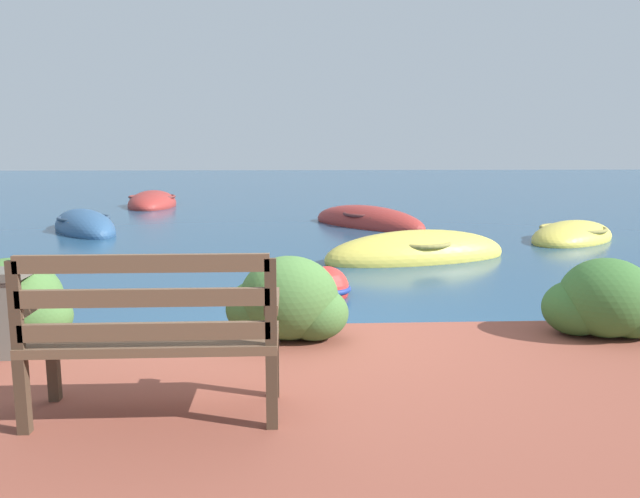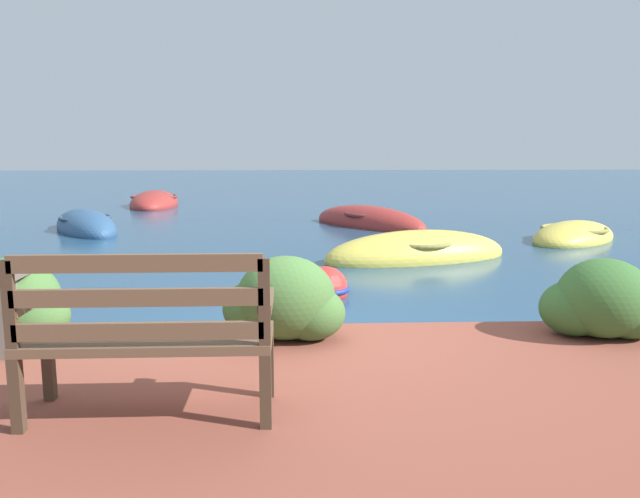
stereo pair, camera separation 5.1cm
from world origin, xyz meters
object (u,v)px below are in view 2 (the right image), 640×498
rowboat_mid (574,237)px  rowboat_distant (154,204)px  rowboat_far (86,228)px  rowboat_outer (369,223)px  mooring_buoy (326,289)px  park_bench (147,331)px  rowboat_nearest (417,255)px

rowboat_mid → rowboat_distant: 11.40m
rowboat_far → rowboat_distant: (0.20, 5.34, 0.00)m
rowboat_outer → rowboat_distant: 7.33m
rowboat_far → mooring_buoy: 7.27m
park_bench → rowboat_distant: park_bench is taller
park_bench → rowboat_distant: (-3.16, 14.67, -0.64)m
rowboat_far → rowboat_outer: (5.76, 0.56, -0.00)m
rowboat_nearest → mooring_buoy: 2.72m
rowboat_nearest → mooring_buoy: (-1.49, -2.27, 0.02)m
rowboat_mid → rowboat_distant: bearing=97.4°
rowboat_nearest → rowboat_mid: (3.20, 1.78, -0.01)m
park_bench → rowboat_outer: park_bench is taller
rowboat_outer → rowboat_distant: (-5.56, 4.77, 0.00)m
rowboat_nearest → rowboat_far: bearing=133.4°
rowboat_mid → rowboat_outer: rowboat_outer is taller
rowboat_nearest → mooring_buoy: size_ratio=5.58×
park_bench → rowboat_distant: bearing=100.5°
rowboat_nearest → rowboat_far: size_ratio=1.09×
rowboat_outer → rowboat_distant: bearing=-167.6°
rowboat_mid → mooring_buoy: (-4.69, -4.05, 0.03)m
rowboat_nearest → rowboat_distant: rowboat_nearest is taller
rowboat_nearest → mooring_buoy: rowboat_nearest is taller
rowboat_nearest → rowboat_distant: bearing=106.6°
rowboat_far → mooring_buoy: size_ratio=5.14×
rowboat_mid → rowboat_distant: (-9.00, 7.00, 0.01)m
park_bench → mooring_buoy: size_ratio=2.40×
rowboat_distant → mooring_buoy: bearing=-163.9°
rowboat_outer → park_bench: bearing=-50.6°
park_bench → rowboat_mid: size_ratio=0.54×
rowboat_nearest → rowboat_outer: rowboat_nearest is taller
park_bench → mooring_buoy: 3.85m
park_bench → rowboat_far: park_bench is taller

